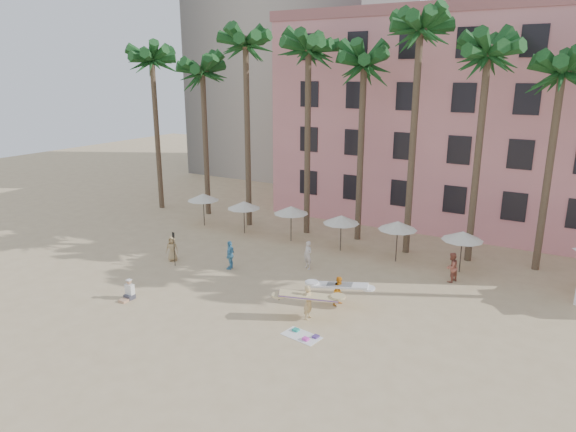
# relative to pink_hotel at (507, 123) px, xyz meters

# --- Properties ---
(ground) EXTENTS (120.00, 120.00, 0.00)m
(ground) POSITION_rel_pink_hotel_xyz_m (-7.00, -26.00, -8.00)
(ground) COLOR #D1B789
(ground) RESTS_ON ground
(pink_hotel) EXTENTS (35.00, 14.00, 16.00)m
(pink_hotel) POSITION_rel_pink_hotel_xyz_m (0.00, 0.00, 0.00)
(pink_hotel) COLOR pink
(pink_hotel) RESTS_ON ground
(palm_row) EXTENTS (44.40, 5.40, 16.30)m
(palm_row) POSITION_rel_pink_hotel_xyz_m (-6.49, -11.00, 4.97)
(palm_row) COLOR brown
(palm_row) RESTS_ON ground
(umbrella_row) EXTENTS (22.50, 2.70, 2.73)m
(umbrella_row) POSITION_rel_pink_hotel_xyz_m (-10.00, -13.50, -5.67)
(umbrella_row) COLOR #332B23
(umbrella_row) RESTS_ON ground
(beach_towel) EXTENTS (1.94, 1.27, 0.14)m
(beach_towel) POSITION_rel_pink_hotel_xyz_m (-4.49, -25.29, -7.97)
(beach_towel) COLOR white
(beach_towel) RESTS_ON ground
(carrier_yellow) EXTENTS (2.94, 2.00, 1.76)m
(carrier_yellow) POSITION_rel_pink_hotel_xyz_m (-5.11, -23.59, -7.01)
(carrier_yellow) COLOR #D8B579
(carrier_yellow) RESTS_ON ground
(carrier_white) EXTENTS (3.06, 1.52, 1.57)m
(carrier_white) POSITION_rel_pink_hotel_xyz_m (-4.47, -21.33, -7.14)
(carrier_white) COLOR orange
(carrier_white) RESTS_ON ground
(beachgoers) EXTENTS (17.49, 6.59, 1.84)m
(beachgoers) POSITION_rel_pink_hotel_xyz_m (-8.64, -18.24, -7.11)
(beachgoers) COLOR #559FC7
(beachgoers) RESTS_ON ground
(paddle) EXTENTS (0.18, 0.04, 2.23)m
(paddle) POSITION_rel_pink_hotel_xyz_m (-15.90, -21.44, -6.59)
(paddle) COLOR black
(paddle) RESTS_ON ground
(seated_man) EXTENTS (0.49, 0.85, 1.10)m
(seated_man) POSITION_rel_pink_hotel_xyz_m (-14.59, -26.49, -7.62)
(seated_man) COLOR #3F3F4C
(seated_man) RESTS_ON ground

